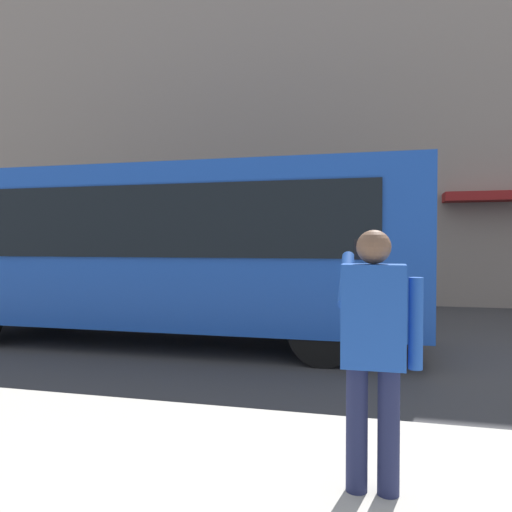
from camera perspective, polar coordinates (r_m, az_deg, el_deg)
name	(u,v)px	position (r m, az deg, el deg)	size (l,w,h in m)	color
ground_plane	(405,354)	(8.31, 16.85, -10.83)	(60.00, 60.00, 0.00)	#38383A
building_facade_far	(394,98)	(15.50, 15.71, 17.25)	(28.00, 1.55, 12.00)	gray
red_bus	(160,248)	(8.93, -11.02, 0.95)	(9.05, 2.54, 3.08)	#1947AD
pedestrian_photographer	(374,340)	(3.30, 13.49, -9.45)	(0.53, 0.52, 1.70)	#1E2347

